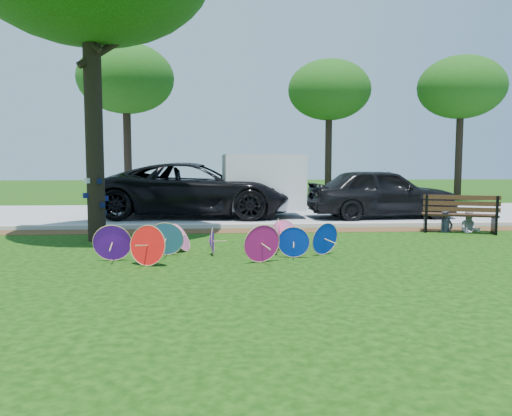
# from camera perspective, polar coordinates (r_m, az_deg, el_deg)

# --- Properties ---
(ground) EXTENTS (90.00, 90.00, 0.00)m
(ground) POSITION_cam_1_polar(r_m,az_deg,el_deg) (10.06, -2.15, -6.19)
(ground) COLOR black
(ground) RESTS_ON ground
(mulch_strip) EXTENTS (90.00, 1.00, 0.01)m
(mulch_strip) POSITION_cam_1_polar(r_m,az_deg,el_deg) (14.49, -2.59, -2.62)
(mulch_strip) COLOR #472D16
(mulch_strip) RESTS_ON ground
(curb) EXTENTS (90.00, 0.30, 0.12)m
(curb) POSITION_cam_1_polar(r_m,az_deg,el_deg) (15.18, -2.63, -2.05)
(curb) COLOR #B7B5AD
(curb) RESTS_ON ground
(street) EXTENTS (90.00, 8.00, 0.01)m
(street) POSITION_cam_1_polar(r_m,az_deg,el_deg) (19.31, -2.83, -0.63)
(street) COLOR gray
(street) RESTS_ON ground
(parasol_pile) EXTENTS (5.14, 2.18, 0.80)m
(parasol_pile) POSITION_cam_1_polar(r_m,az_deg,el_deg) (10.61, -4.02, -3.61)
(parasol_pile) COLOR #4683DE
(parasol_pile) RESTS_ON ground
(black_van) EXTENTS (7.26, 3.73, 1.96)m
(black_van) POSITION_cam_1_polar(r_m,az_deg,el_deg) (18.24, -6.96, 2.07)
(black_van) COLOR black
(black_van) RESTS_ON ground
(dark_pickup) EXTENTS (5.36, 2.49, 1.78)m
(dark_pickup) POSITION_cam_1_polar(r_m,az_deg,el_deg) (18.36, 14.12, 1.68)
(dark_pickup) COLOR black
(dark_pickup) RESTS_ON ground
(cargo_trailer) EXTENTS (2.88, 1.91, 2.55)m
(cargo_trailer) POSITION_cam_1_polar(r_m,az_deg,el_deg) (17.83, 0.87, 2.98)
(cargo_trailer) COLOR silver
(cargo_trailer) RESTS_ON ground
(park_bench) EXTENTS (2.19, 1.40, 1.07)m
(park_bench) POSITION_cam_1_polar(r_m,az_deg,el_deg) (15.27, 22.21, -0.61)
(park_bench) COLOR black
(park_bench) RESTS_ON ground
(person_left) EXTENTS (0.53, 0.43, 1.25)m
(person_left) POSITION_cam_1_polar(r_m,az_deg,el_deg) (15.15, 20.95, -0.26)
(person_left) COLOR #313643
(person_left) RESTS_ON ground
(person_right) EXTENTS (0.71, 0.62, 1.21)m
(person_right) POSITION_cam_1_polar(r_m,az_deg,el_deg) (15.46, 23.31, -0.30)
(person_right) COLOR silver
(person_right) RESTS_ON ground
(bg_trees) EXTENTS (21.03, 7.48, 7.40)m
(bg_trees) POSITION_cam_1_polar(r_m,az_deg,el_deg) (25.84, 6.45, 13.67)
(bg_trees) COLOR black
(bg_trees) RESTS_ON ground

